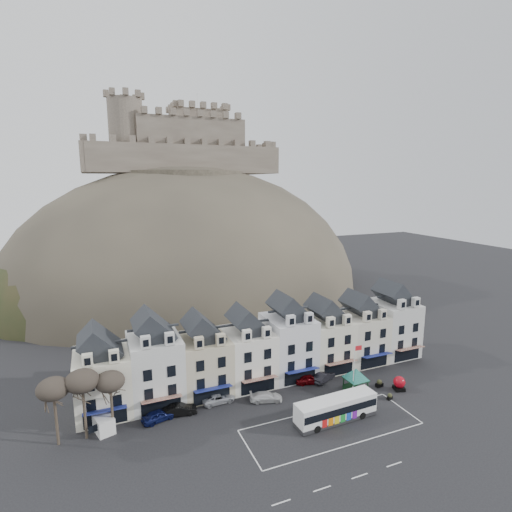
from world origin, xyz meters
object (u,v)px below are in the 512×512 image
at_px(bus_shelter, 356,374).
at_px(car_charcoal, 324,377).
at_px(flagpole, 355,367).
at_px(car_maroon, 309,379).
at_px(white_van, 101,421).
at_px(car_silver, 218,398).
at_px(car_black, 180,410).
at_px(car_white, 266,397).
at_px(car_navy, 159,415).
at_px(bus, 336,408).
at_px(red_buoy, 399,383).

distance_m(bus_shelter, car_charcoal, 5.65).
distance_m(flagpole, car_maroon, 7.92).
xyz_separation_m(white_van, car_silver, (15.02, 0.20, -0.37)).
bearing_deg(car_charcoal, car_black, 66.38).
relative_size(bus_shelter, car_charcoal, 1.37).
relative_size(white_van, car_maroon, 1.13).
relative_size(car_white, car_charcoal, 1.06).
relative_size(flagpole, car_white, 1.75).
bearing_deg(car_navy, bus_shelter, -111.95).
bearing_deg(car_maroon, white_van, 103.63).
bearing_deg(flagpole, bus, -145.48).
bearing_deg(car_white, car_maroon, -58.90).
height_order(car_silver, car_white, car_white).
bearing_deg(car_black, car_charcoal, -81.24).
distance_m(red_buoy, car_maroon, 13.05).
relative_size(bus, white_van, 2.31).
relative_size(car_black, car_white, 0.97).
relative_size(car_navy, car_black, 0.98).
height_order(red_buoy, white_van, red_buoy).
xyz_separation_m(car_white, car_charcoal, (10.41, 1.82, 0.05)).
bearing_deg(car_charcoal, car_silver, 63.51).
distance_m(bus_shelter, car_silver, 19.71).
distance_m(car_black, car_silver, 5.61).
xyz_separation_m(bus, car_white, (-6.32, 7.49, -1.07)).
distance_m(bus, bus_shelter, 8.03).
bearing_deg(red_buoy, bus_shelter, 163.80).
relative_size(bus_shelter, flagpole, 0.74).
bearing_deg(flagpole, car_white, 162.30).
distance_m(bus, white_van, 29.11).
xyz_separation_m(red_buoy, flagpole, (-7.34, 0.92, 3.44)).
bearing_deg(red_buoy, car_maroon, 148.93).
xyz_separation_m(car_navy, car_black, (2.77, 0.27, -0.01)).
relative_size(car_black, car_maroon, 1.03).
xyz_separation_m(flagpole, white_van, (-32.93, 5.81, -3.49)).
distance_m(flagpole, car_silver, 19.28).
distance_m(bus_shelter, car_black, 24.87).
bearing_deg(car_charcoal, white_van, 64.59).
bearing_deg(white_van, car_navy, -25.88).
height_order(red_buoy, car_charcoal, red_buoy).
bearing_deg(white_van, car_silver, -16.42).
bearing_deg(bus_shelter, car_charcoal, 114.99).
xyz_separation_m(flagpole, car_white, (-11.76, 3.75, -3.85)).
relative_size(red_buoy, car_black, 0.48).
xyz_separation_m(bus_shelter, car_white, (-12.76, 2.83, -2.22)).
distance_m(car_white, car_maroon, 8.19).
distance_m(red_buoy, car_black, 31.35).
distance_m(red_buoy, white_van, 40.83).
xyz_separation_m(bus, white_van, (-27.49, 9.55, -0.71)).
distance_m(car_silver, car_maroon, 14.07).
distance_m(bus, car_maroon, 9.73).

